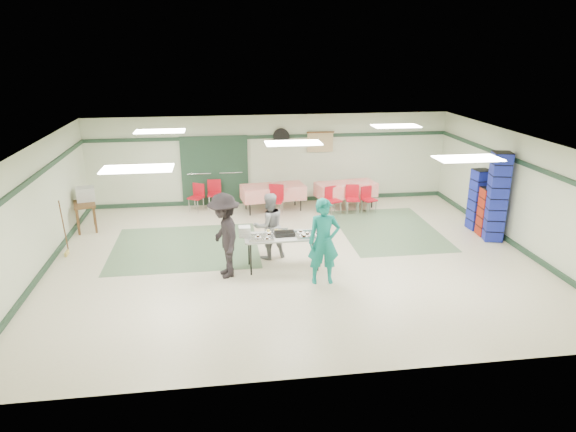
{
  "coord_description": "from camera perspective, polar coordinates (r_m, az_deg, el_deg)",
  "views": [
    {
      "loc": [
        -1.63,
        -10.85,
        4.72
      ],
      "look_at": [
        -0.16,
        -0.3,
        1.13
      ],
      "focal_mm": 32.0,
      "sensor_mm": 36.0,
      "label": 1
    }
  ],
  "objects": [
    {
      "name": "floor",
      "position": [
        11.94,
        0.54,
        -4.63
      ],
      "size": [
        11.0,
        11.0,
        0.0
      ],
      "primitive_type": "plane",
      "color": "beige",
      "rests_on": "ground"
    },
    {
      "name": "ceiling",
      "position": [
        11.16,
        0.58,
        8.21
      ],
      "size": [
        11.0,
        11.0,
        0.0
      ],
      "primitive_type": "plane",
      "rotation": [
        3.14,
        0.0,
        0.0
      ],
      "color": "white",
      "rests_on": "wall_back"
    },
    {
      "name": "wall_back",
      "position": [
        15.8,
        -1.86,
        6.31
      ],
      "size": [
        11.0,
        0.0,
        11.0
      ],
      "primitive_type": "plane",
      "rotation": [
        1.57,
        0.0,
        0.0
      ],
      "color": "beige",
      "rests_on": "floor"
    },
    {
      "name": "wall_front",
      "position": [
        7.37,
        5.78,
        -8.65
      ],
      "size": [
        11.0,
        0.0,
        11.0
      ],
      "primitive_type": "plane",
      "rotation": [
        -1.57,
        0.0,
        0.0
      ],
      "color": "beige",
      "rests_on": "floor"
    },
    {
      "name": "wall_left",
      "position": [
        12.0,
        -26.38,
        0.34
      ],
      "size": [
        0.0,
        9.0,
        9.0
      ],
      "primitive_type": "plane",
      "rotation": [
        1.57,
        0.0,
        1.57
      ],
      "color": "beige",
      "rests_on": "floor"
    },
    {
      "name": "wall_right",
      "position": [
        13.41,
        24.51,
        2.38
      ],
      "size": [
        0.0,
        9.0,
        9.0
      ],
      "primitive_type": "plane",
      "rotation": [
        1.57,
        0.0,
        -1.57
      ],
      "color": "beige",
      "rests_on": "floor"
    },
    {
      "name": "trim_back",
      "position": [
        15.64,
        -1.87,
        8.8
      ],
      "size": [
        11.0,
        0.06,
        0.1
      ],
      "primitive_type": "cube",
      "color": "#1F3928",
      "rests_on": "wall_back"
    },
    {
      "name": "baseboard_back",
      "position": [
        16.1,
        -1.8,
        1.8
      ],
      "size": [
        11.0,
        0.06,
        0.12
      ],
      "primitive_type": "cube",
      "color": "#1F3928",
      "rests_on": "floor"
    },
    {
      "name": "trim_left",
      "position": [
        11.82,
        -26.73,
        3.57
      ],
      "size": [
        0.06,
        9.0,
        0.1
      ],
      "primitive_type": "cube",
      "rotation": [
        0.0,
        0.0,
        1.57
      ],
      "color": "#1F3928",
      "rests_on": "wall_back"
    },
    {
      "name": "baseboard_left",
      "position": [
        12.42,
        -25.4,
        -5.31
      ],
      "size": [
        0.06,
        9.0,
        0.12
      ],
      "primitive_type": "cube",
      "rotation": [
        0.0,
        0.0,
        1.57
      ],
      "color": "#1F3928",
      "rests_on": "floor"
    },
    {
      "name": "trim_right",
      "position": [
        13.24,
        24.8,
        5.28
      ],
      "size": [
        0.06,
        9.0,
        0.1
      ],
      "primitive_type": "cube",
      "rotation": [
        0.0,
        0.0,
        1.57
      ],
      "color": "#1F3928",
      "rests_on": "wall_back"
    },
    {
      "name": "baseboard_right",
      "position": [
        13.78,
        23.69,
        -2.77
      ],
      "size": [
        0.06,
        9.0,
        0.12
      ],
      "primitive_type": "cube",
      "rotation": [
        0.0,
        0.0,
        1.57
      ],
      "color": "#1F3928",
      "rests_on": "floor"
    },
    {
      "name": "green_patch_a",
      "position": [
        12.79,
        -11.3,
        -3.39
      ],
      "size": [
        3.5,
        3.0,
        0.01
      ],
      "primitive_type": "cube",
      "color": "#5E7E5C",
      "rests_on": "floor"
    },
    {
      "name": "green_patch_b",
      "position": [
        13.94,
        11.08,
        -1.5
      ],
      "size": [
        2.5,
        3.5,
        0.01
      ],
      "primitive_type": "cube",
      "color": "#5E7E5C",
      "rests_on": "floor"
    },
    {
      "name": "double_door_left",
      "position": [
        15.74,
        -9.84,
        4.87
      ],
      "size": [
        0.9,
        0.06,
        2.1
      ],
      "primitive_type": "cube",
      "color": "gray",
      "rests_on": "floor"
    },
    {
      "name": "double_door_right",
      "position": [
        15.73,
        -6.37,
        5.03
      ],
      "size": [
        0.9,
        0.06,
        2.1
      ],
      "primitive_type": "cube",
      "color": "gray",
      "rests_on": "floor"
    },
    {
      "name": "door_frame",
      "position": [
        15.71,
        -8.12,
        4.94
      ],
      "size": [
        2.0,
        0.03,
        2.15
      ],
      "primitive_type": "cube",
      "color": "#1F3928",
      "rests_on": "floor"
    },
    {
      "name": "wall_fan",
      "position": [
        15.64,
        -0.75,
        8.81
      ],
      "size": [
        0.5,
        0.1,
        0.5
      ],
      "primitive_type": "cylinder",
      "rotation": [
        1.57,
        0.0,
        0.0
      ],
      "color": "black",
      "rests_on": "wall_back"
    },
    {
      "name": "scroll_banner",
      "position": [
        15.87,
        3.6,
        8.18
      ],
      "size": [
        0.8,
        0.02,
        0.6
      ],
      "primitive_type": "cube",
      "color": "tan",
      "rests_on": "wall_back"
    },
    {
      "name": "serving_table",
      "position": [
        11.15,
        -0.57,
        -2.42
      ],
      "size": [
        1.69,
        0.71,
        0.76
      ],
      "rotation": [
        0.0,
        0.0,
        0.01
      ],
      "color": "#B3B3AE",
      "rests_on": "floor"
    },
    {
      "name": "sheet_tray_right",
      "position": [
        11.16,
        2.4,
        -2.09
      ],
      "size": [
        0.62,
        0.47,
        0.02
      ],
      "primitive_type": "cube",
      "rotation": [
        0.0,
        0.0,
        0.01
      ],
      "color": "silver",
      "rests_on": "serving_table"
    },
    {
      "name": "sheet_tray_mid",
      "position": [
        11.27,
        -1.2,
        -1.87
      ],
      "size": [
        0.53,
        0.41,
        0.02
      ],
      "primitive_type": "cube",
      "rotation": [
        0.0,
        0.0,
        0.01
      ],
      "color": "silver",
      "rests_on": "serving_table"
    },
    {
      "name": "sheet_tray_left",
      "position": [
        10.98,
        -3.03,
        -2.46
      ],
      "size": [
        0.53,
        0.41,
        0.02
      ],
      "primitive_type": "cube",
      "rotation": [
        0.0,
        0.0,
        0.01
      ],
      "color": "silver",
      "rests_on": "serving_table"
    },
    {
      "name": "baking_pan",
      "position": [
        11.13,
        -0.4,
        -1.97
      ],
      "size": [
        0.44,
        0.28,
        0.08
      ],
      "primitive_type": "cube",
      "rotation": [
        0.0,
        0.0,
        0.01
      ],
      "color": "black",
      "rests_on": "serving_table"
    },
    {
      "name": "foam_box_stack",
      "position": [
        11.08,
        -4.86,
        -1.73
      ],
      "size": [
        0.25,
        0.23,
        0.23
      ],
      "primitive_type": "cube",
      "rotation": [
        0.0,
        0.0,
        0.01
      ],
      "color": "white",
      "rests_on": "serving_table"
    },
    {
      "name": "volunteer_teal",
      "position": [
        10.45,
        4.0,
        -2.85
      ],
      "size": [
        0.67,
        0.45,
        1.8
      ],
      "primitive_type": "imported",
      "rotation": [
        0.0,
        0.0,
        -0.04
      ],
      "color": "#138278",
      "rests_on": "floor"
    },
    {
      "name": "volunteer_grey",
      "position": [
        11.69,
        -2.13,
        -1.1
      ],
      "size": [
        0.89,
        0.78,
        1.55
      ],
      "primitive_type": "imported",
      "rotation": [
        0.0,
        0.0,
        3.44
      ],
      "color": "gray",
      "rests_on": "floor"
    },
    {
      "name": "volunteer_dark",
      "position": [
        10.79,
        -7.08,
        -2.18
      ],
      "size": [
        0.9,
        1.29,
        1.82
      ],
      "primitive_type": "imported",
      "rotation": [
        0.0,
        0.0,
        -1.37
      ],
      "color": "black",
      "rests_on": "floor"
    },
    {
      "name": "dining_table_a",
      "position": [
        15.52,
        6.44,
        3.01
      ],
      "size": [
        1.88,
        1.07,
        0.77
      ],
      "rotation": [
        0.0,
        0.0,
        0.16
      ],
      "color": "red",
      "rests_on": "floor"
    },
    {
      "name": "dining_table_b",
      "position": [
        15.14,
        -1.67,
        2.72
      ],
      "size": [
        1.93,
        1.05,
        0.77
      ],
      "rotation": [
        0.0,
        0.0,
        0.13
      ],
      "color": "red",
      "rests_on": "floor"
    },
    {
      "name": "chair_a",
      "position": [
        15.02,
        7.17,
        2.22
      ],
      "size": [
        0.44,
        0.44,
        0.84
      ],
      "rotation": [
        0.0,
        0.0,
        -0.13
      ],
      "color": "red",
      "rests_on": "floor"
    },
    {
      "name": "chair_b",
      "position": [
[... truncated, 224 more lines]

